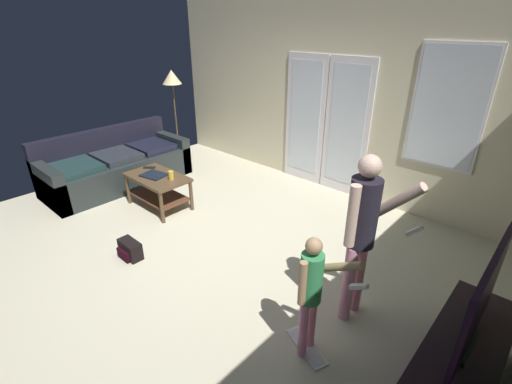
{
  "coord_description": "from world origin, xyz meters",
  "views": [
    {
      "loc": [
        2.86,
        -2.25,
        2.44
      ],
      "look_at": [
        0.75,
        0.08,
        0.93
      ],
      "focal_mm": 25.19,
      "sensor_mm": 36.0,
      "label": 1
    }
  ],
  "objects": [
    {
      "name": "person_child",
      "position": [
        1.76,
        -0.43,
        0.65
      ],
      "size": [
        0.47,
        0.3,
        1.07
      ],
      "color": "pink",
      "rests_on": "ground_plane"
    },
    {
      "name": "tv_remote_black",
      "position": [
        -1.58,
        0.31,
        0.49
      ],
      "size": [
        0.16,
        0.15,
        0.02
      ],
      "primitive_type": "cube",
      "rotation": [
        0.0,
        0.0,
        0.7
      ],
      "color": "black",
      "rests_on": "coffee_table"
    },
    {
      "name": "flat_screen_tv",
      "position": [
        2.74,
        -0.07,
        0.86
      ],
      "size": [
        0.08,
        1.0,
        0.75
      ],
      "color": "black",
      "rests_on": "tv_stand"
    },
    {
      "name": "loose_keyboard",
      "position": [
        1.75,
        -0.41,
        0.01
      ],
      "size": [
        0.46,
        0.28,
        0.02
      ],
      "color": "white",
      "rests_on": "ground_plane"
    },
    {
      "name": "laptop_closed",
      "position": [
        -1.28,
        0.2,
        0.49
      ],
      "size": [
        0.38,
        0.32,
        0.02
      ],
      "primitive_type": "cube",
      "rotation": [
        0.0,
        0.0,
        0.2
      ],
      "color": "black",
      "rests_on": "coffee_table"
    },
    {
      "name": "cup_near_edge",
      "position": [
        -1.0,
        0.29,
        0.54
      ],
      "size": [
        0.07,
        0.07,
        0.12
      ],
      "primitive_type": "cylinder",
      "color": "gold",
      "rests_on": "coffee_table"
    },
    {
      "name": "ground_plane",
      "position": [
        0.0,
        0.0,
        -0.01
      ],
      "size": [
        6.24,
        5.0,
        0.02
      ],
      "primitive_type": "cube",
      "color": "beige"
    },
    {
      "name": "tv_stand",
      "position": [
        2.75,
        -0.07,
        0.24
      ],
      "size": [
        0.46,
        1.46,
        0.48
      ],
      "color": "black",
      "rests_on": "ground_plane"
    },
    {
      "name": "leather_couch",
      "position": [
        -2.43,
        0.22,
        0.3
      ],
      "size": [
        0.93,
        2.23,
        0.86
      ],
      "color": "#242A2A",
      "rests_on": "ground_plane"
    },
    {
      "name": "wall_back_with_doors",
      "position": [
        0.05,
        2.46,
        1.4
      ],
      "size": [
        6.24,
        0.09,
        2.88
      ],
      "color": "beige",
      "rests_on": "ground_plane"
    },
    {
      "name": "coffee_table",
      "position": [
        -1.25,
        0.22,
        0.35
      ],
      "size": [
        0.91,
        0.55,
        0.48
      ],
      "color": "brown",
      "rests_on": "ground_plane"
    },
    {
      "name": "backpack",
      "position": [
        -0.45,
        -0.72,
        0.1
      ],
      "size": [
        0.3,
        0.18,
        0.2
      ],
      "color": "black",
      "rests_on": "ground_plane"
    },
    {
      "name": "person_adult",
      "position": [
        1.82,
        0.19,
        0.92
      ],
      "size": [
        0.55,
        0.42,
        1.54
      ],
      "color": "pink",
      "rests_on": "ground_plane"
    },
    {
      "name": "floor_lamp",
      "position": [
        -2.75,
        1.68,
        1.41
      ],
      "size": [
        0.34,
        0.34,
        1.63
      ],
      "color": "#373320",
      "rests_on": "ground_plane"
    }
  ]
}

